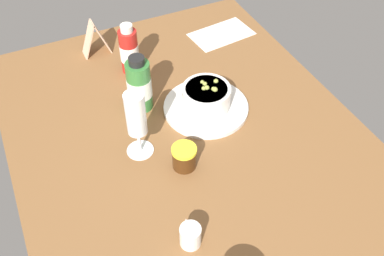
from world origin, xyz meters
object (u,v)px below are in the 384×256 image
(porridge_bowl, at_px, (206,100))
(jam_jar, at_px, (184,157))
(cutlery_setting, at_px, (220,34))
(creamer_jug, at_px, (190,235))
(menu_card, at_px, (95,38))
(sauce_bottle_red, at_px, (129,51))
(wine_glass, at_px, (136,117))
(sauce_bottle_green, at_px, (139,85))

(porridge_bowl, bearing_deg, jam_jar, 139.17)
(cutlery_setting, distance_m, creamer_jug, 0.74)
(creamer_jug, xyz_separation_m, menu_card, (0.70, -0.01, 0.03))
(creamer_jug, xyz_separation_m, sauce_bottle_red, (0.57, -0.08, 0.04))
(creamer_jug, bearing_deg, wine_glass, 1.28)
(creamer_jug, bearing_deg, sauce_bottle_red, -7.79)
(cutlery_setting, bearing_deg, wine_glass, 131.47)
(porridge_bowl, distance_m, sauce_bottle_green, 0.18)
(wine_glass, height_order, menu_card, wine_glass)
(wine_glass, bearing_deg, sauce_bottle_green, -21.49)
(jam_jar, relative_size, sauce_bottle_red, 0.39)
(wine_glass, distance_m, sauce_bottle_green, 0.16)
(creamer_jug, height_order, menu_card, menu_card)
(sauce_bottle_green, bearing_deg, cutlery_setting, -58.77)
(cutlery_setting, relative_size, sauce_bottle_red, 1.37)
(wine_glass, xyz_separation_m, jam_jar, (-0.09, -0.08, -0.08))
(cutlery_setting, height_order, jam_jar, jam_jar)
(sauce_bottle_green, bearing_deg, wine_glass, 158.51)
(porridge_bowl, relative_size, creamer_jug, 4.04)
(menu_card, bearing_deg, jam_jar, -173.61)
(cutlery_setting, xyz_separation_m, jam_jar, (-0.44, 0.32, 0.03))
(sauce_bottle_red, bearing_deg, cutlery_setting, -80.65)
(sauce_bottle_red, relative_size, menu_card, 1.42)
(porridge_bowl, bearing_deg, cutlery_setting, -33.71)
(creamer_jug, height_order, sauce_bottle_red, sauce_bottle_red)
(creamer_jug, distance_m, jam_jar, 0.20)
(jam_jar, xyz_separation_m, sauce_bottle_red, (0.39, -0.01, 0.04))
(sauce_bottle_green, height_order, menu_card, sauce_bottle_green)
(cutlery_setting, height_order, sauce_bottle_red, sauce_bottle_red)
(creamer_jug, distance_m, menu_card, 0.70)
(jam_jar, bearing_deg, sauce_bottle_green, 4.77)
(wine_glass, relative_size, sauce_bottle_green, 1.12)
(cutlery_setting, relative_size, creamer_jug, 3.73)
(menu_card, bearing_deg, cutlery_setting, -100.73)
(jam_jar, distance_m, sauce_bottle_green, 0.24)
(cutlery_setting, distance_m, menu_card, 0.39)
(cutlery_setting, bearing_deg, porridge_bowl, 146.29)
(porridge_bowl, height_order, sauce_bottle_red, sauce_bottle_red)
(creamer_jug, distance_m, sauce_bottle_red, 0.58)
(wine_glass, height_order, sauce_bottle_green, wine_glass)
(sauce_bottle_green, bearing_deg, jam_jar, -175.23)
(sauce_bottle_red, height_order, menu_card, sauce_bottle_red)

